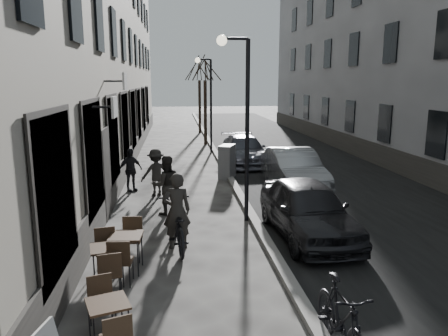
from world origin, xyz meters
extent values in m
cube|color=black|center=(3.85, 16.00, 0.00)|extent=(7.30, 60.00, 0.00)
cube|color=gray|center=(0.20, 16.00, 0.06)|extent=(0.25, 60.00, 0.12)
cylinder|color=black|center=(0.00, 6.00, 2.50)|extent=(0.12, 0.12, 5.00)
cylinder|color=black|center=(-0.35, 6.00, 5.00)|extent=(0.70, 0.08, 0.08)
sphere|color=#FFF2CC|center=(-0.70, 6.00, 4.95)|extent=(0.28, 0.28, 0.28)
cylinder|color=black|center=(0.00, 18.00, 2.50)|extent=(0.12, 0.12, 5.00)
cylinder|color=black|center=(-0.35, 18.00, 5.00)|extent=(0.70, 0.08, 0.08)
sphere|color=#FFF2CC|center=(-0.70, 18.00, 4.95)|extent=(0.28, 0.28, 0.28)
cylinder|color=black|center=(-0.10, 21.00, 1.95)|extent=(0.20, 0.20, 3.90)
cylinder|color=black|center=(-0.10, 27.00, 1.95)|extent=(0.20, 0.20, 3.90)
cube|color=#302015|center=(-3.01, 0.29, 0.70)|extent=(0.75, 0.75, 0.04)
cylinder|color=black|center=(-2.70, 0.13, 0.34)|extent=(0.02, 0.02, 0.68)
cylinder|color=black|center=(-3.33, 0.44, 0.34)|extent=(0.02, 0.02, 0.68)
cylinder|color=black|center=(-2.86, 0.60, 0.34)|extent=(0.02, 0.02, 0.68)
cube|color=#302015|center=(-3.33, 2.41, 0.75)|extent=(0.74, 0.74, 0.04)
cylinder|color=black|center=(-3.54, 2.10, 0.36)|extent=(0.02, 0.02, 0.73)
cylinder|color=black|center=(-3.02, 2.20, 0.36)|extent=(0.02, 0.02, 0.73)
cylinder|color=black|center=(-3.64, 2.61, 0.36)|extent=(0.02, 0.02, 0.73)
cylinder|color=black|center=(-3.13, 2.72, 0.36)|extent=(0.02, 0.02, 0.73)
cube|color=#302015|center=(-3.02, 2.95, 0.78)|extent=(0.70, 0.70, 0.04)
cylinder|color=black|center=(-3.32, 2.70, 0.38)|extent=(0.03, 0.03, 0.76)
cylinder|color=black|center=(-2.77, 2.66, 0.38)|extent=(0.03, 0.03, 0.76)
cylinder|color=black|center=(-3.28, 3.24, 0.38)|extent=(0.03, 0.03, 0.76)
cylinder|color=black|center=(-2.73, 3.20, 0.38)|extent=(0.03, 0.03, 0.76)
cube|color=slate|center=(0.10, 11.51, 0.68)|extent=(0.81, 1.03, 1.35)
imported|color=black|center=(-1.97, 4.15, 0.56)|extent=(0.96, 2.19, 1.12)
imported|color=#2A2724|center=(-1.97, 4.15, 0.91)|extent=(0.71, 0.50, 1.83)
imported|color=#262421|center=(-2.26, 6.87, 0.88)|extent=(0.97, 0.82, 1.76)
imported|color=#262421|center=(-2.65, 9.09, 0.81)|extent=(1.18, 0.90, 1.62)
imported|color=black|center=(-3.59, 9.75, 0.78)|extent=(0.97, 0.80, 1.55)
imported|color=black|center=(1.33, 4.55, 0.73)|extent=(1.92, 4.35, 1.46)
imported|color=#909498|center=(2.30, 9.41, 0.73)|extent=(1.58, 4.45, 1.46)
imported|color=#3F414A|center=(1.26, 14.41, 0.66)|extent=(1.98, 4.62, 1.33)
imported|color=black|center=(0.35, -0.28, 0.56)|extent=(0.57, 1.87, 1.11)
camera|label=1|loc=(-1.97, -5.77, 3.94)|focal=35.00mm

